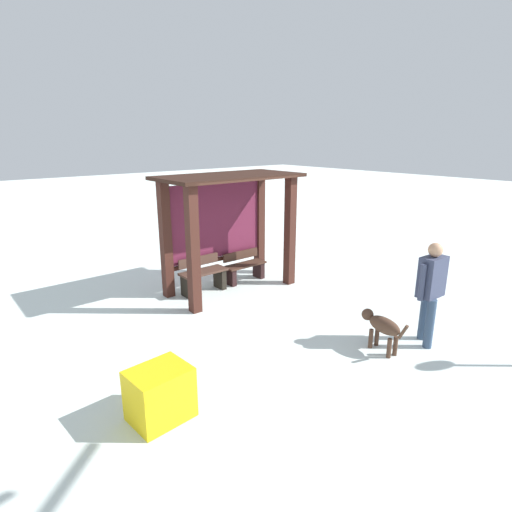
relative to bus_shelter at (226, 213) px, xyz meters
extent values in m
plane|color=white|center=(0.00, -0.17, -1.71)|extent=(60.00, 60.00, 0.00)
cube|color=#3F1E17|center=(-1.27, -0.70, -0.48)|extent=(0.20, 0.20, 2.46)
cube|color=#3F1E17|center=(1.27, -0.70, -0.48)|extent=(0.20, 0.20, 2.46)
cube|color=#3F1E17|center=(-1.27, 0.36, -0.48)|extent=(0.20, 0.20, 2.46)
cube|color=#3F1E17|center=(1.27, 0.36, -0.48)|extent=(0.20, 0.20, 2.46)
cube|color=black|center=(0.00, -0.17, 0.79)|extent=(3.01, 1.54, 0.07)
cube|color=maroon|center=(0.00, 0.36, -0.22)|extent=(2.34, 0.08, 1.68)
cube|color=#3F1E17|center=(0.00, 0.34, -1.13)|extent=(2.34, 0.06, 0.08)
cube|color=#4C3329|center=(-0.57, 0.06, -1.23)|extent=(1.04, 0.41, 0.05)
cube|color=#4C3329|center=(-0.57, 0.25, -1.03)|extent=(0.99, 0.04, 0.20)
cube|color=black|center=(-0.15, 0.06, -1.48)|extent=(0.12, 0.35, 0.45)
cube|color=black|center=(-0.99, 0.06, -1.48)|extent=(0.12, 0.35, 0.45)
cube|color=#42291F|center=(0.57, 0.06, -1.30)|extent=(1.04, 0.36, 0.04)
cube|color=#42291F|center=(0.57, 0.23, -1.10)|extent=(0.99, 0.04, 0.20)
cube|color=black|center=(0.99, 0.06, -1.52)|extent=(0.12, 0.31, 0.38)
cube|color=black|center=(0.15, 0.06, -1.52)|extent=(0.12, 0.31, 0.38)
cube|color=#393F5A|center=(0.96, -4.22, -0.55)|extent=(0.47, 0.28, 0.66)
sphere|color=tan|center=(0.96, -4.22, -0.11)|extent=(0.22, 0.22, 0.22)
cylinder|color=#374C69|center=(1.07, -4.12, -1.29)|extent=(0.15, 0.15, 0.83)
cylinder|color=#374C69|center=(0.86, -4.33, -1.29)|extent=(0.15, 0.15, 0.83)
cylinder|color=#393F5A|center=(1.24, -4.24, -0.58)|extent=(0.09, 0.09, 0.59)
cylinder|color=#393F5A|center=(0.68, -4.21, -0.58)|extent=(0.09, 0.09, 0.59)
ellipsoid|color=#503527|center=(0.18, -3.94, -1.26)|extent=(0.31, 0.61, 0.26)
sphere|color=#503527|center=(0.23, -3.59, -1.21)|extent=(0.19, 0.19, 0.19)
cylinder|color=#503527|center=(0.13, -4.29, -1.22)|extent=(0.07, 0.17, 0.27)
cylinder|color=#503527|center=(0.28, -3.77, -1.55)|extent=(0.07, 0.07, 0.32)
cylinder|color=#503527|center=(0.14, -3.75, -1.55)|extent=(0.07, 0.07, 0.32)
cylinder|color=#503527|center=(0.23, -4.14, -1.55)|extent=(0.07, 0.07, 0.32)
cylinder|color=#503527|center=(0.09, -4.12, -1.55)|extent=(0.07, 0.07, 0.32)
cube|color=yellow|center=(-3.28, -3.15, -1.38)|extent=(0.74, 0.61, 0.65)
camera|label=1|loc=(-5.14, -7.17, 1.59)|focal=28.96mm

